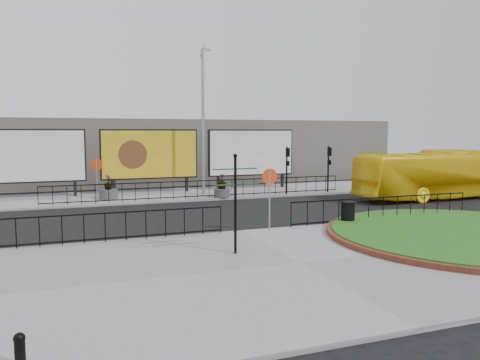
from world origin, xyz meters
name	(u,v)px	position (x,y,z in m)	size (l,w,h in m)	color
ground	(242,233)	(0.00, 0.00, 0.00)	(90.00, 90.00, 0.00)	black
pavement_near	(301,265)	(0.00, -5.00, 0.06)	(30.00, 10.00, 0.12)	gray
pavement_far	(177,194)	(0.00, 12.00, 0.06)	(44.00, 6.00, 0.12)	gray
brick_edge	(467,234)	(7.50, -4.00, 0.21)	(10.40, 10.40, 0.18)	brown
grass_lawn	(467,234)	(7.50, -4.00, 0.23)	(10.00, 10.00, 0.22)	#255516
railing_near_left	(84,229)	(-6.00, -0.30, 0.67)	(10.00, 0.10, 1.10)	black
railing_near_right	(383,209)	(6.50, -0.30, 0.67)	(9.00, 0.10, 1.10)	black
railing_far	(203,189)	(1.00, 9.30, 0.67)	(18.00, 0.10, 1.10)	black
speed_sign_far	(97,171)	(-5.00, 9.40, 1.92)	(0.64, 0.07, 2.47)	gray
speed_sign_near	(270,186)	(1.00, -0.40, 1.92)	(0.64, 0.07, 2.47)	gray
billboard_left	(31,156)	(-8.50, 12.97, 2.60)	(6.20, 0.31, 4.10)	black
billboard_mid	(150,154)	(-1.50, 12.97, 2.60)	(6.20, 0.31, 4.10)	black
billboard_right	(251,153)	(5.50, 12.97, 2.60)	(6.20, 0.31, 4.10)	black
lamp_post	(203,119)	(1.51, 11.00, 4.83)	(0.74, 0.18, 9.23)	gray
signal_pole_a	(287,163)	(6.50, 9.34, 2.10)	(0.22, 0.26, 3.00)	black
signal_pole_b	(329,162)	(9.50, 9.34, 2.10)	(0.22, 0.26, 3.00)	black
building_backdrop	(150,151)	(0.00, 22.00, 2.50)	(40.00, 10.00, 5.00)	#625B56
fingerpost_sign	(235,194)	(-1.47, -3.30, 2.06)	(1.51, 0.25, 3.22)	black
bollard	(20,349)	(-7.28, -9.00, 0.45)	(0.19, 0.19, 0.60)	black
litter_bin	(348,213)	(4.50, -0.60, 0.63)	(0.61, 0.61, 1.01)	black
bus	(437,175)	(14.41, 5.04, 1.47)	(2.48, 10.59, 2.95)	yellow
planter_a	(108,191)	(-4.29, 11.00, 0.57)	(1.08, 1.08, 1.42)	#4C4C4F
planter_c	(222,188)	(2.20, 9.40, 0.65)	(0.96, 0.96, 1.47)	#4C4C4F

